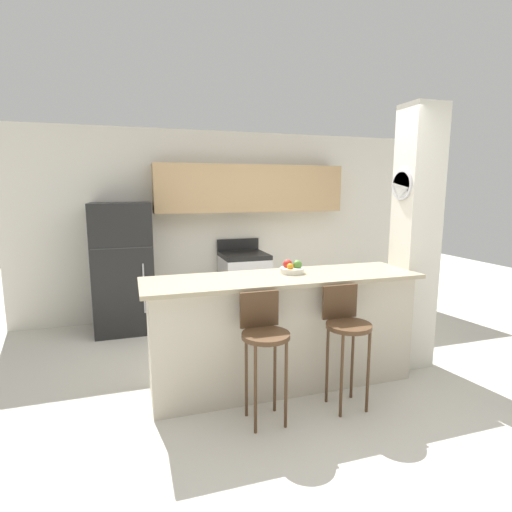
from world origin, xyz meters
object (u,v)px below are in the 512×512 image
at_px(refrigerator, 123,268).
at_px(fruit_bowl, 292,268).
at_px(stove_range, 244,285).
at_px(bar_stool_right, 346,328).
at_px(bar_stool_left, 264,337).

height_order(refrigerator, fruit_bowl, refrigerator).
xyz_separation_m(stove_range, bar_stool_right, (0.16, -2.45, 0.20)).
xyz_separation_m(stove_range, bar_stool_left, (-0.54, -2.45, 0.20)).
bearing_deg(bar_stool_left, bar_stool_right, 0.00).
distance_m(stove_range, fruit_bowl, 1.95).
height_order(bar_stool_left, fruit_bowl, fruit_bowl).
relative_size(bar_stool_right, fruit_bowl, 4.45).
xyz_separation_m(stove_range, fruit_bowl, (-0.07, -1.86, 0.59)).
bearing_deg(bar_stool_right, bar_stool_left, 180.00).
bearing_deg(bar_stool_left, fruit_bowl, 51.46).
distance_m(refrigerator, fruit_bowl, 2.39).
xyz_separation_m(refrigerator, stove_range, (1.56, 0.01, -0.34)).
bearing_deg(refrigerator, stove_range, 0.48).
distance_m(bar_stool_left, fruit_bowl, 0.84).
relative_size(stove_range, bar_stool_right, 1.08).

